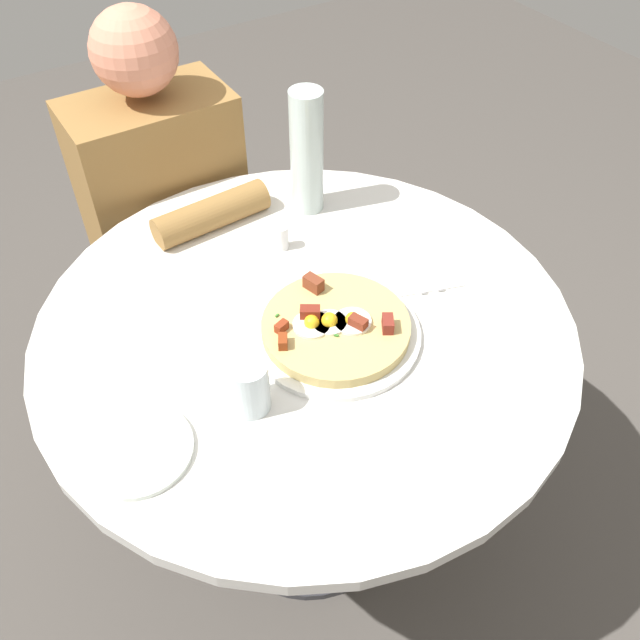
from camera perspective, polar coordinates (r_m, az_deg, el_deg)
name	(u,v)px	position (r m, az deg, el deg)	size (l,w,h in m)	color
ground_plane	(309,515)	(1.89, -0.91, -16.11)	(6.00, 6.00, 0.00)	#4C4742
dining_table	(306,380)	(1.41, -1.18, -5.07)	(1.02, 1.02, 0.75)	silver
person_seated	(174,246)	(1.87, -12.25, 6.12)	(0.38, 0.46, 1.14)	#2D2D33
pizza_plate	(336,333)	(1.25, 1.33, -1.11)	(0.32, 0.32, 0.01)	white
breakfast_pizza	(335,326)	(1.23, 1.28, -0.48)	(0.27, 0.27, 0.05)	tan
bread_plate	(137,450)	(1.13, -15.18, -10.54)	(0.18, 0.18, 0.01)	silver
napkin	(417,264)	(1.41, 8.22, 4.70)	(0.17, 0.14, 0.00)	white
fork	(426,261)	(1.41, 8.92, 4.94)	(0.18, 0.01, 0.01)	silver
knife	(409,264)	(1.40, 7.54, 4.74)	(0.18, 0.01, 0.01)	silver
water_glass	(249,386)	(1.11, -6.00, -5.57)	(0.07, 0.07, 0.10)	silver
water_bottle	(307,153)	(1.48, -1.13, 13.94)	(0.07, 0.07, 0.28)	silver
salt_shaker	(282,237)	(1.42, -3.24, 6.97)	(0.03, 0.03, 0.05)	white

